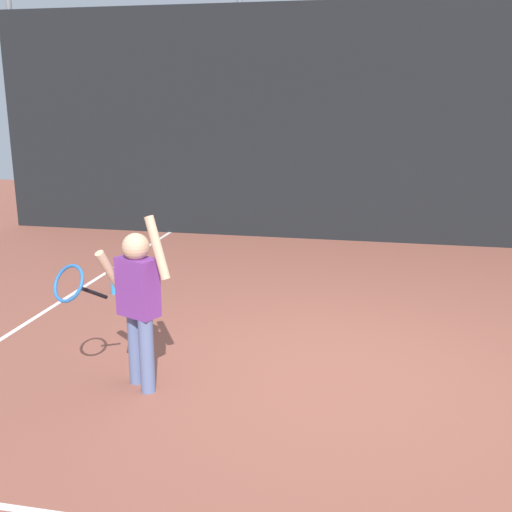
% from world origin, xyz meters
% --- Properties ---
extents(ground_plane, '(20.00, 20.00, 0.00)m').
position_xyz_m(ground_plane, '(0.00, 0.00, 0.00)').
color(ground_plane, brown).
extents(court_line_sideline, '(0.05, 9.00, 0.00)m').
position_xyz_m(court_line_sideline, '(-3.04, 1.00, 0.00)').
color(court_line_sideline, white).
rests_on(court_line_sideline, ground).
extents(back_fence_windscreen, '(11.55, 0.08, 3.47)m').
position_xyz_m(back_fence_windscreen, '(0.00, 4.75, 1.73)').
color(back_fence_windscreen, black).
rests_on(back_fence_windscreen, ground).
extents(fence_post_0, '(0.09, 0.09, 3.62)m').
position_xyz_m(fence_post_0, '(-5.62, 4.81, 1.81)').
color(fence_post_0, slate).
rests_on(fence_post_0, ground).
extents(fence_post_1, '(0.09, 0.09, 3.62)m').
position_xyz_m(fence_post_1, '(-1.87, 4.81, 1.81)').
color(fence_post_1, slate).
rests_on(fence_post_1, ground).
extents(fence_post_2, '(0.09, 0.09, 3.62)m').
position_xyz_m(fence_post_2, '(1.87, 4.81, 1.81)').
color(fence_post_2, slate).
rests_on(fence_post_2, ground).
extents(tennis_player, '(0.86, 0.56, 1.35)m').
position_xyz_m(tennis_player, '(-1.43, -0.55, 0.73)').
color(tennis_player, slate).
rests_on(tennis_player, ground).
extents(water_bottle, '(0.07, 0.07, 0.22)m').
position_xyz_m(water_bottle, '(-2.59, 1.55, 0.11)').
color(water_bottle, '#268CD8').
rests_on(water_bottle, ground).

